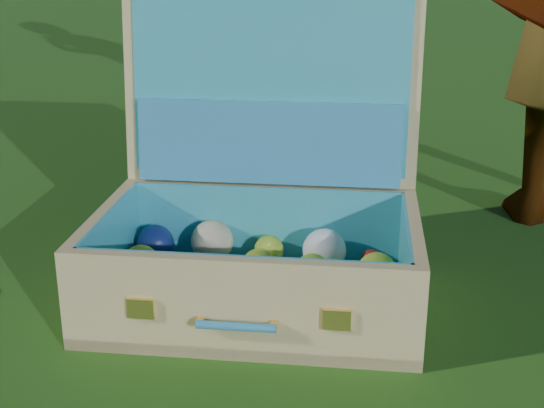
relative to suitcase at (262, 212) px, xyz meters
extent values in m
plane|color=#215114|center=(0.14, -0.28, -0.17)|extent=(60.00, 60.00, 0.00)
cube|color=#D6B673|center=(0.02, -0.08, -0.16)|extent=(0.73, 0.59, 0.02)
cube|color=#D6B673|center=(0.08, -0.27, -0.08)|extent=(0.62, 0.20, 0.19)
cube|color=#D6B673|center=(-0.03, 0.11, -0.08)|extent=(0.62, 0.20, 0.19)
cube|color=#D6B673|center=(-0.27, -0.17, -0.08)|extent=(0.13, 0.37, 0.19)
cube|color=#D6B673|center=(0.32, 0.00, -0.08)|extent=(0.13, 0.37, 0.19)
cube|color=teal|center=(0.02, -0.08, -0.15)|extent=(0.67, 0.53, 0.01)
cube|color=teal|center=(0.07, -0.26, -0.06)|extent=(0.57, 0.17, 0.17)
cube|color=teal|center=(-0.03, 0.10, -0.06)|extent=(0.57, 0.17, 0.17)
cube|color=teal|center=(-0.26, -0.16, -0.06)|extent=(0.11, 0.37, 0.17)
cube|color=teal|center=(0.30, 0.00, -0.06)|extent=(0.11, 0.37, 0.17)
cube|color=#D6B673|center=(-0.05, 0.16, 0.23)|extent=(0.64, 0.25, 0.43)
cube|color=teal|center=(-0.04, 0.14, 0.23)|extent=(0.58, 0.20, 0.38)
cube|color=teal|center=(-0.04, 0.12, 0.11)|extent=(0.56, 0.19, 0.18)
cube|color=#F2C659|center=(-0.08, -0.34, -0.08)|extent=(0.05, 0.02, 0.04)
cube|color=#F2C659|center=(0.24, -0.24, -0.08)|extent=(0.05, 0.02, 0.04)
cylinder|color=teal|center=(0.09, -0.30, -0.09)|extent=(0.14, 0.05, 0.01)
cube|color=#F2C659|center=(0.02, -0.31, -0.09)|extent=(0.02, 0.02, 0.01)
cube|color=#F2C659|center=(0.14, -0.28, -0.09)|extent=(0.02, 0.02, 0.01)
sphere|color=silver|center=(-0.18, -0.28, -0.11)|extent=(0.06, 0.06, 0.06)
sphere|color=#AC100D|center=(-0.06, -0.25, -0.12)|extent=(0.04, 0.04, 0.04)
sphere|color=#A4BB2D|center=(0.05, -0.21, -0.11)|extent=(0.07, 0.07, 0.07)
sphere|color=beige|center=(0.16, -0.18, -0.11)|extent=(0.06, 0.06, 0.06)
sphere|color=#AFA617|center=(0.30, -0.13, -0.10)|extent=(0.08, 0.08, 0.08)
sphere|color=#A4BB2D|center=(-0.20, -0.20, -0.11)|extent=(0.07, 0.07, 0.07)
sphere|color=#ED5814|center=(-0.09, -0.15, -0.11)|extent=(0.06, 0.06, 0.06)
sphere|color=#ED5814|center=(0.05, -0.12, -0.11)|extent=(0.07, 0.07, 0.07)
sphere|color=silver|center=(0.14, -0.10, -0.09)|extent=(0.10, 0.10, 0.10)
sphere|color=#ED5814|center=(0.26, -0.07, -0.11)|extent=(0.06, 0.06, 0.06)
sphere|color=#AFA617|center=(-0.23, -0.11, -0.11)|extent=(0.07, 0.07, 0.07)
sphere|color=navy|center=(-0.11, -0.08, -0.11)|extent=(0.06, 0.06, 0.06)
sphere|color=#A4BB2D|center=(0.01, -0.03, -0.11)|extent=(0.07, 0.07, 0.07)
sphere|color=#A4BB2D|center=(0.12, -0.01, -0.11)|extent=(0.07, 0.07, 0.07)
sphere|color=#A4BB2D|center=(0.24, 0.03, -0.10)|extent=(0.08, 0.08, 0.08)
sphere|color=navy|center=(-0.25, -0.02, -0.10)|extent=(0.08, 0.08, 0.08)
sphere|color=beige|center=(-0.13, 0.03, -0.10)|extent=(0.09, 0.09, 0.09)
sphere|color=#A4BB2D|center=(-0.01, 0.06, -0.11)|extent=(0.06, 0.06, 0.06)
sphere|color=silver|center=(0.11, 0.08, -0.10)|extent=(0.09, 0.09, 0.09)
sphere|color=#AC100D|center=(0.21, 0.11, -0.12)|extent=(0.05, 0.05, 0.05)
camera|label=1|loc=(0.59, -1.33, 0.54)|focal=50.00mm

